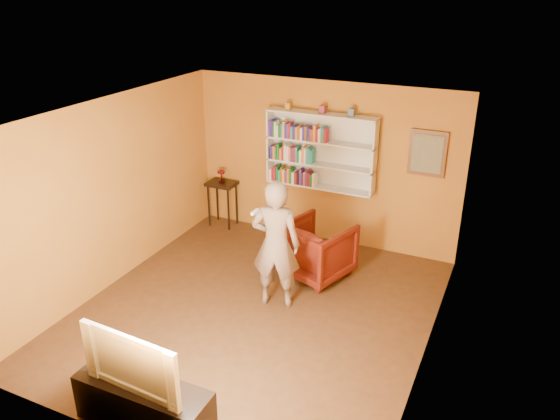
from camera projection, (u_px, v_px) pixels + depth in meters
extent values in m
cube|color=#422815|center=(255.00, 315.00, 7.40)|extent=(5.30, 5.80, 0.12)
cube|color=#AC6A20|center=(324.00, 163.00, 8.94)|extent=(5.30, 0.04, 2.70)
cube|color=#AC6A20|center=(119.00, 331.00, 4.74)|extent=(5.30, 0.04, 2.70)
cube|color=#AC6A20|center=(111.00, 193.00, 7.71)|extent=(0.04, 5.80, 2.70)
cube|color=#AC6A20|center=(437.00, 258.00, 5.97)|extent=(0.04, 5.80, 2.70)
cube|color=silver|center=(251.00, 113.00, 6.29)|extent=(5.30, 5.80, 0.06)
cube|color=silver|center=(323.00, 149.00, 8.80)|extent=(1.80, 0.03, 1.20)
cube|color=silver|center=(271.00, 144.00, 9.04)|extent=(0.03, 0.28, 1.20)
cube|color=silver|center=(375.00, 158.00, 8.35)|extent=(0.03, 0.28, 1.20)
cube|color=silver|center=(319.00, 186.00, 8.94)|extent=(1.80, 0.28, 0.03)
cube|color=silver|center=(320.00, 164.00, 8.78)|extent=(1.80, 0.28, 0.03)
cube|color=silver|center=(321.00, 141.00, 8.63)|extent=(1.80, 0.28, 0.03)
cube|color=silver|center=(322.00, 114.00, 8.46)|extent=(1.80, 0.28, 0.03)
cube|color=white|center=(272.00, 173.00, 9.17)|extent=(0.04, 0.16, 0.20)
cube|color=maroon|center=(274.00, 173.00, 9.15)|extent=(0.03, 0.14, 0.22)
cube|color=maroon|center=(276.00, 173.00, 9.13)|extent=(0.04, 0.15, 0.25)
cube|color=#166624|center=(279.00, 173.00, 9.12)|extent=(0.03, 0.18, 0.26)
cube|color=teal|center=(281.00, 175.00, 9.11)|extent=(0.04, 0.17, 0.20)
cube|color=brown|center=(283.00, 173.00, 9.09)|extent=(0.03, 0.18, 0.26)
cube|color=yellow|center=(285.00, 175.00, 9.07)|extent=(0.04, 0.14, 0.22)
cube|color=#562B81|center=(288.00, 175.00, 9.06)|extent=(0.03, 0.17, 0.21)
cube|color=orange|center=(290.00, 175.00, 9.04)|extent=(0.04, 0.16, 0.25)
cube|color=#166624|center=(292.00, 175.00, 9.01)|extent=(0.04, 0.15, 0.26)
cube|color=white|center=(295.00, 177.00, 9.02)|extent=(0.04, 0.19, 0.20)
cube|color=maroon|center=(297.00, 177.00, 8.99)|extent=(0.04, 0.16, 0.21)
cube|color=black|center=(299.00, 176.00, 8.97)|extent=(0.03, 0.17, 0.24)
cube|color=#562B81|center=(302.00, 176.00, 8.94)|extent=(0.04, 0.14, 0.27)
cube|color=#2B2198|center=(304.00, 178.00, 8.94)|extent=(0.03, 0.15, 0.21)
cube|color=orange|center=(306.00, 177.00, 8.94)|extent=(0.03, 0.18, 0.23)
cube|color=#562B81|center=(308.00, 177.00, 8.92)|extent=(0.03, 0.18, 0.25)
cube|color=maroon|center=(310.00, 179.00, 8.89)|extent=(0.04, 0.15, 0.23)
cube|color=#166624|center=(312.00, 180.00, 8.88)|extent=(0.04, 0.15, 0.21)
cube|color=white|center=(315.00, 179.00, 8.87)|extent=(0.04, 0.17, 0.22)
cube|color=black|center=(271.00, 152.00, 9.03)|extent=(0.02, 0.17, 0.20)
cube|color=#2B2198|center=(273.00, 151.00, 9.01)|extent=(0.04, 0.16, 0.22)
cube|color=orange|center=(276.00, 152.00, 9.00)|extent=(0.04, 0.18, 0.22)
cube|color=#166624|center=(277.00, 153.00, 8.98)|extent=(0.03, 0.15, 0.20)
cube|color=#166624|center=(280.00, 151.00, 8.94)|extent=(0.04, 0.14, 0.27)
cube|color=orange|center=(282.00, 153.00, 8.95)|extent=(0.04, 0.17, 0.20)
cube|color=maroon|center=(285.00, 152.00, 8.94)|extent=(0.03, 0.19, 0.23)
cube|color=white|center=(287.00, 152.00, 8.91)|extent=(0.04, 0.19, 0.27)
cube|color=white|center=(289.00, 152.00, 8.89)|extent=(0.04, 0.18, 0.25)
cube|color=orange|center=(291.00, 153.00, 8.87)|extent=(0.03, 0.16, 0.25)
cube|color=#562B81|center=(293.00, 154.00, 8.86)|extent=(0.04, 0.16, 0.23)
cube|color=maroon|center=(296.00, 154.00, 8.85)|extent=(0.04, 0.16, 0.24)
cube|color=teal|center=(298.00, 154.00, 8.83)|extent=(0.03, 0.17, 0.25)
cube|color=#166624|center=(300.00, 156.00, 8.82)|extent=(0.03, 0.14, 0.20)
cube|color=white|center=(302.00, 156.00, 8.82)|extent=(0.04, 0.18, 0.21)
cube|color=orange|center=(305.00, 154.00, 8.79)|extent=(0.03, 0.18, 0.27)
cube|color=white|center=(307.00, 155.00, 8.78)|extent=(0.03, 0.18, 0.25)
cube|color=teal|center=(309.00, 155.00, 8.75)|extent=(0.04, 0.15, 0.26)
cube|color=teal|center=(311.00, 156.00, 8.74)|extent=(0.02, 0.15, 0.25)
cube|color=teal|center=(313.00, 157.00, 8.74)|extent=(0.03, 0.17, 0.23)
cube|color=#562B81|center=(271.00, 128.00, 8.86)|extent=(0.03, 0.17, 0.26)
cube|color=#2B2198|center=(273.00, 127.00, 8.85)|extent=(0.03, 0.17, 0.27)
cube|color=#166624|center=(275.00, 128.00, 8.83)|extent=(0.02, 0.16, 0.26)
cube|color=white|center=(277.00, 129.00, 8.82)|extent=(0.03, 0.16, 0.25)
cube|color=white|center=(279.00, 130.00, 8.83)|extent=(0.04, 0.19, 0.20)
cube|color=#166624|center=(281.00, 130.00, 8.80)|extent=(0.04, 0.16, 0.21)
cube|color=teal|center=(283.00, 130.00, 8.78)|extent=(0.02, 0.15, 0.23)
cube|color=yellow|center=(286.00, 129.00, 8.77)|extent=(0.03, 0.19, 0.27)
cube|color=#2B2198|center=(288.00, 130.00, 8.76)|extent=(0.03, 0.19, 0.24)
cube|color=#562B81|center=(289.00, 130.00, 8.74)|extent=(0.03, 0.16, 0.24)
cube|color=maroon|center=(291.00, 130.00, 8.72)|extent=(0.03, 0.15, 0.26)
cube|color=teal|center=(293.00, 132.00, 8.73)|extent=(0.03, 0.19, 0.20)
cube|color=#2B2198|center=(296.00, 132.00, 8.71)|extent=(0.04, 0.19, 0.21)
cube|color=orange|center=(298.00, 133.00, 8.68)|extent=(0.04, 0.15, 0.20)
cube|color=brown|center=(301.00, 132.00, 8.67)|extent=(0.04, 0.16, 0.23)
cube|color=white|center=(303.00, 133.00, 8.67)|extent=(0.03, 0.18, 0.19)
cube|color=#2B2198|center=(305.00, 133.00, 8.64)|extent=(0.03, 0.16, 0.23)
cube|color=brown|center=(307.00, 133.00, 8.62)|extent=(0.04, 0.15, 0.23)
cube|color=#2B2198|center=(310.00, 133.00, 8.61)|extent=(0.02, 0.17, 0.22)
cube|color=#562B81|center=(311.00, 134.00, 8.60)|extent=(0.03, 0.16, 0.21)
cube|color=brown|center=(314.00, 135.00, 8.60)|extent=(0.03, 0.18, 0.19)
cube|color=orange|center=(316.00, 133.00, 8.56)|extent=(0.04, 0.15, 0.25)
cube|color=maroon|center=(319.00, 135.00, 8.57)|extent=(0.03, 0.19, 0.21)
cube|color=white|center=(321.00, 135.00, 8.53)|extent=(0.04, 0.16, 0.22)
cube|color=teal|center=(324.00, 134.00, 8.52)|extent=(0.04, 0.19, 0.24)
cube|color=maroon|center=(326.00, 135.00, 8.49)|extent=(0.04, 0.15, 0.22)
cube|color=gold|center=(288.00, 106.00, 8.65)|extent=(0.08, 0.08, 0.11)
cube|color=#8E2F44|center=(323.00, 109.00, 8.42)|extent=(0.09, 0.09, 0.12)
cube|color=slate|center=(352.00, 112.00, 8.24)|extent=(0.09, 0.09, 0.12)
cube|color=brown|center=(427.00, 153.00, 8.10)|extent=(0.55, 0.04, 0.70)
cube|color=gray|center=(427.00, 154.00, 8.08)|extent=(0.45, 0.02, 0.58)
cylinder|color=black|center=(209.00, 206.00, 9.75)|extent=(0.04, 0.04, 0.77)
cylinder|color=black|center=(228.00, 210.00, 9.59)|extent=(0.04, 0.04, 0.77)
cylinder|color=black|center=(217.00, 200.00, 9.99)|extent=(0.04, 0.04, 0.77)
cylinder|color=black|center=(236.00, 204.00, 9.84)|extent=(0.04, 0.04, 0.77)
cube|color=black|center=(222.00, 184.00, 9.63)|extent=(0.50, 0.38, 0.05)
cylinder|color=maroon|center=(222.00, 182.00, 9.61)|extent=(0.10, 0.10, 0.02)
cylinder|color=maroon|center=(221.00, 178.00, 9.58)|extent=(0.03, 0.03, 0.13)
ellipsoid|color=maroon|center=(221.00, 172.00, 9.54)|extent=(0.14, 0.14, 0.09)
cylinder|color=#FFE0AE|center=(225.00, 173.00, 9.52)|extent=(0.01, 0.01, 0.10)
cylinder|color=#FFE0AE|center=(225.00, 172.00, 9.56)|extent=(0.01, 0.01, 0.10)
cylinder|color=#FFE0AE|center=(224.00, 171.00, 9.60)|extent=(0.01, 0.01, 0.10)
cylinder|color=#FFE0AE|center=(221.00, 171.00, 9.61)|extent=(0.01, 0.01, 0.10)
cylinder|color=#FFE0AE|center=(219.00, 171.00, 9.59)|extent=(0.01, 0.01, 0.10)
cylinder|color=#FFE0AE|center=(217.00, 172.00, 9.55)|extent=(0.01, 0.01, 0.10)
cylinder|color=#FFE0AE|center=(218.00, 173.00, 9.51)|extent=(0.01, 0.01, 0.10)
cylinder|color=#FFE0AE|center=(220.00, 174.00, 9.48)|extent=(0.01, 0.01, 0.10)
cylinder|color=#FFE0AE|center=(223.00, 174.00, 9.49)|extent=(0.01, 0.01, 0.10)
imported|color=#450904|center=(317.00, 249.00, 8.12)|extent=(1.16, 1.17, 0.85)
imported|color=#786458|center=(276.00, 245.00, 7.23)|extent=(0.74, 0.57, 1.81)
cube|color=white|center=(255.00, 212.00, 6.75)|extent=(0.04, 0.15, 0.04)
cube|color=black|center=(144.00, 405.00, 5.43)|extent=(1.43, 0.43, 0.51)
imported|color=black|center=(138.00, 358.00, 5.20)|extent=(1.13, 0.22, 0.65)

